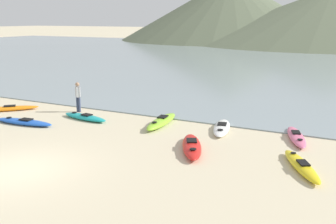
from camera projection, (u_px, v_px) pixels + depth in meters
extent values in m
plane|color=beige|center=(17.00, 170.00, 13.64)|extent=(400.00, 400.00, 0.00)
cube|color=gray|center=(280.00, 58.00, 51.48)|extent=(160.00, 70.00, 0.06)
cone|color=#5B664C|center=(230.00, 9.00, 94.69)|extent=(53.00, 53.00, 14.65)
cone|color=#5B664C|center=(332.00, 15.00, 83.61)|extent=(63.27, 63.27, 11.49)
ellipsoid|color=#8CCC2D|center=(162.00, 121.00, 19.40)|extent=(1.08, 3.40, 0.36)
cube|color=black|center=(163.00, 117.00, 19.50)|extent=(0.46, 0.64, 0.05)
cylinder|color=black|center=(154.00, 122.00, 18.52)|extent=(0.25, 0.25, 0.02)
ellipsoid|color=teal|center=(85.00, 117.00, 20.43)|extent=(2.99, 1.10, 0.26)
cube|color=black|center=(87.00, 115.00, 20.32)|extent=(0.57, 0.45, 0.05)
cylinder|color=black|center=(74.00, 112.00, 20.85)|extent=(0.24, 0.24, 0.02)
ellipsoid|color=orange|center=(7.00, 109.00, 22.32)|extent=(2.89, 2.87, 0.27)
cube|color=black|center=(10.00, 106.00, 22.33)|extent=(0.68, 0.67, 0.05)
ellipsoid|color=red|center=(192.00, 146.00, 15.65)|extent=(2.07, 3.15, 0.35)
cube|color=black|center=(192.00, 140.00, 15.76)|extent=(0.62, 0.69, 0.05)
cylinder|color=black|center=(193.00, 149.00, 14.76)|extent=(0.26, 0.26, 0.02)
ellipsoid|color=#E5668C|center=(296.00, 137.00, 17.04)|extent=(1.59, 3.20, 0.27)
cube|color=black|center=(296.00, 132.00, 17.15)|extent=(0.50, 0.65, 0.05)
cylinder|color=black|center=(300.00, 139.00, 16.16)|extent=(0.21, 0.21, 0.02)
ellipsoid|color=blue|center=(24.00, 122.00, 19.51)|extent=(3.43, 1.02, 0.25)
cube|color=black|center=(26.00, 119.00, 19.42)|extent=(0.64, 0.45, 0.05)
cylinder|color=black|center=(9.00, 117.00, 19.82)|extent=(0.25, 0.25, 0.02)
ellipsoid|color=white|center=(222.00, 128.00, 18.49)|extent=(1.49, 3.11, 0.25)
cube|color=black|center=(222.00, 124.00, 18.60)|extent=(0.53, 0.63, 0.05)
cylinder|color=black|center=(220.00, 130.00, 17.67)|extent=(0.26, 0.26, 0.02)
ellipsoid|color=yellow|center=(301.00, 166.00, 13.68)|extent=(2.02, 3.12, 0.29)
cube|color=black|center=(303.00, 163.00, 13.48)|extent=(0.55, 0.66, 0.05)
cylinder|color=black|center=(293.00, 153.00, 14.50)|extent=(0.20, 0.20, 0.02)
cylinder|color=#384260|center=(77.00, 104.00, 22.07)|extent=(0.12, 0.12, 0.85)
cylinder|color=#384260|center=(80.00, 105.00, 22.00)|extent=(0.12, 0.12, 0.85)
cube|color=#B2B2B7|center=(78.00, 92.00, 21.87)|extent=(0.30, 0.30, 0.60)
cylinder|color=#B2B2B7|center=(76.00, 91.00, 21.92)|extent=(0.09, 0.09, 0.57)
cylinder|color=#B2B2B7|center=(80.00, 92.00, 21.81)|extent=(0.09, 0.09, 0.57)
sphere|color=#A37A5B|center=(77.00, 84.00, 21.77)|extent=(0.23, 0.23, 0.23)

